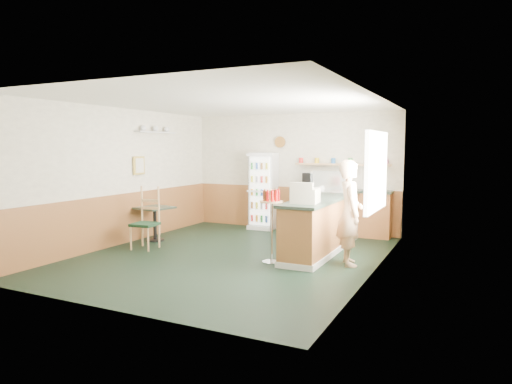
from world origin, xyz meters
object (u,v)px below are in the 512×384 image
Objects in this scene: display_case at (333,183)px; shopkeeper at (350,213)px; cafe_table at (155,217)px; drinks_fridge at (263,191)px; condiment_stand at (271,213)px; cafe_chair at (148,216)px; cash_register at (305,196)px.

shopkeeper is at bearing -63.03° from display_case.
drinks_fridge is at bearing 58.17° from cafe_table.
condiment_stand reaches higher than cafe_chair.
cafe_chair is at bearing 177.96° from cash_register.
cafe_chair is (-3.09, -1.80, -0.62)m from display_case.
display_case reaches higher than cafe_chair.
shopkeeper is 3.82m from cafe_chair.
condiment_stand is (-0.51, -1.81, -0.39)m from display_case.
cafe_table is at bearing 111.42° from cafe_chair.
shopkeeper is at bearing -42.10° from drinks_fridge.
cash_register reaches higher than condiment_stand.
cash_register is (0.00, -1.57, -0.10)m from display_case.
shopkeeper is 4.12m from cafe_table.
cash_register is 0.58× the size of cafe_table.
cash_register reaches higher than cafe_chair.
drinks_fridge is 3.08m from cafe_chair.
display_case is 0.67× the size of cafe_chair.
condiment_stand is at bearing -105.62° from display_case.
display_case is 1.05× the size of cafe_table.
shopkeeper reaches higher than cafe_chair.
cafe_chair is (-3.79, -0.43, -0.24)m from shopkeeper.
condiment_stand is (-1.21, -0.43, -0.02)m from shopkeeper.
condiment_stand is at bearing -62.60° from drinks_fridge.
drinks_fridge reaches higher than cafe_table.
drinks_fridge reaches higher than cash_register.
shopkeeper is (0.70, 0.19, -0.27)m from cash_register.
display_case is at bearing -27.97° from drinks_fridge.
shopkeeper is (2.69, -2.43, -0.04)m from drinks_fridge.
cash_register is 0.26× the size of shopkeeper.
drinks_fridge is at bearing 117.40° from condiment_stand.
cafe_table is 0.64× the size of cafe_chair.
display_case is 0.46× the size of shopkeeper.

